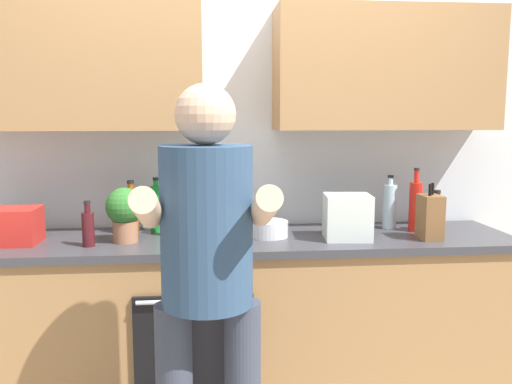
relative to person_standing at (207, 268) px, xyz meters
The scene contains 16 objects.
back_wall_unit 1.21m from the person_standing, 80.04° to the left, with size 4.00×0.38×2.50m.
counter 0.97m from the person_standing, 76.71° to the left, with size 2.84×0.67×0.90m.
person_standing is the anchor object (origin of this frame).
bottle_soda 1.03m from the person_standing, 104.84° to the left, with size 0.07×0.07×0.29m.
bottle_vinegar 1.51m from the person_standing, 34.14° to the left, with size 0.08×0.08×0.23m.
bottle_wine 0.88m from the person_standing, 129.84° to the left, with size 0.06×0.06×0.22m.
bottle_syrup 1.02m from the person_standing, 112.63° to the left, with size 0.08×0.08×0.29m.
bottle_soy 0.89m from the person_standing, 102.20° to the left, with size 0.05×0.05×0.23m.
bottle_water 1.39m from the person_standing, 42.60° to the left, with size 0.07×0.07×0.30m.
bottle_hotsauce 1.42m from the person_standing, 36.96° to the left, with size 0.07×0.07×0.35m.
cup_ceramic 1.01m from the person_standing, 81.20° to the left, with size 0.09×0.09×0.09m, color #BF4C47.
mixing_bowl 0.87m from the person_standing, 67.93° to the left, with size 0.20×0.20×0.08m, color silver.
knife_block 1.32m from the person_standing, 30.18° to the left, with size 0.10×0.14×0.29m.
potted_herb 0.85m from the person_standing, 118.03° to the left, with size 0.19×0.19×0.27m.
grocery_bag_crisps 1.22m from the person_standing, 140.66° to the left, with size 0.24×0.22×0.18m, color red.
grocery_bag_produce 1.01m from the person_standing, 44.59° to the left, with size 0.23×0.21×0.23m, color silver.
Camera 1 is at (-0.20, -2.76, 1.52)m, focal length 38.17 mm.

